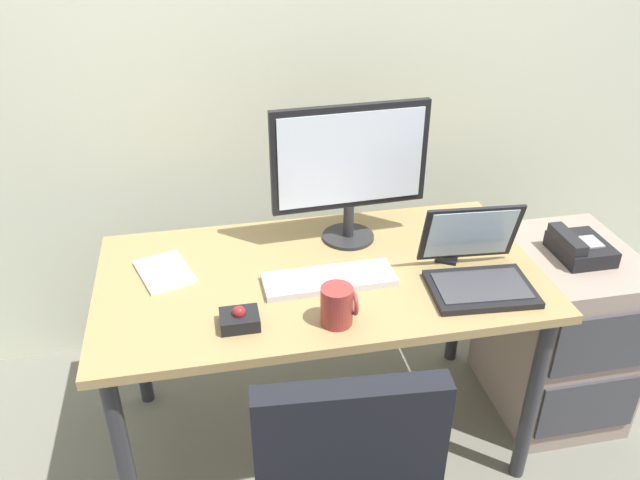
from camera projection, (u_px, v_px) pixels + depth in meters
ground_plane at (320, 433)px, 2.39m from camera, size 8.00×8.00×0.00m
back_wall at (281, 9)px, 2.29m from camera, size 6.00×0.10×2.80m
desk at (320, 293)px, 2.06m from camera, size 1.40×0.75×0.72m
file_cabinet at (558, 331)px, 2.37m from camera, size 0.42×0.53×0.68m
desk_phone at (579, 247)px, 2.17m from camera, size 0.17×0.20×0.09m
monitor_main at (350, 165)px, 2.07m from camera, size 0.53×0.18×0.48m
keyboard at (329, 279)px, 1.96m from camera, size 0.41×0.15×0.03m
laptop at (477, 268)px, 1.95m from camera, size 0.33×0.31×0.23m
trackball_mouse at (240, 319)px, 1.77m from camera, size 0.11×0.09×0.07m
coffee_mug at (338, 305)px, 1.77m from camera, size 0.10×0.09×0.12m
paper_notepad at (165, 272)px, 2.01m from camera, size 0.21×0.24×0.01m
cell_phone at (449, 252)px, 2.12m from camera, size 0.13×0.16×0.01m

